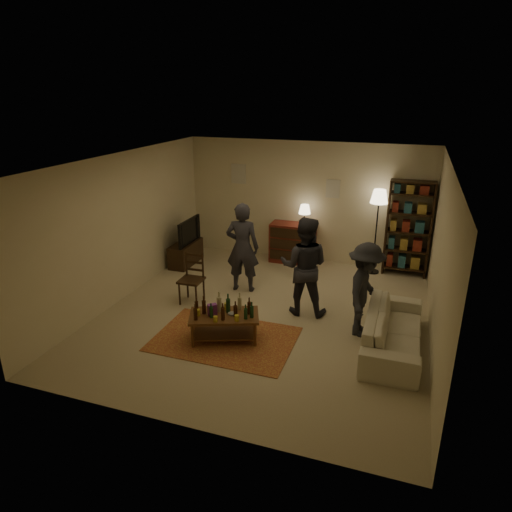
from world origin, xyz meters
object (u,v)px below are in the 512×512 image
at_px(tv_stand, 186,248).
at_px(person_right, 304,266).
at_px(person_by_sofa, 365,290).
at_px(sofa, 393,330).
at_px(coffee_table, 224,317).
at_px(person_left, 242,248).
at_px(dresser, 293,242).
at_px(bookshelf, 408,228).
at_px(dining_chair, 192,276).
at_px(floor_lamp, 379,203).

height_order(tv_stand, person_right, person_right).
bearing_deg(person_right, person_by_sofa, 153.37).
xyz_separation_m(tv_stand, sofa, (4.64, -2.20, -0.08)).
bearing_deg(coffee_table, tv_stand, 127.00).
relative_size(person_left, person_right, 1.00).
xyz_separation_m(dresser, person_left, (-0.54, -1.82, 0.41)).
bearing_deg(tv_stand, person_by_sofa, -24.61).
height_order(tv_stand, person_by_sofa, person_by_sofa).
bearing_deg(dresser, bookshelf, 1.57).
distance_m(dining_chair, dresser, 2.89).
bearing_deg(bookshelf, dresser, -178.43).
height_order(coffee_table, person_left, person_left).
bearing_deg(person_left, person_right, 149.40).
bearing_deg(sofa, coffee_table, 103.25).
distance_m(dining_chair, person_left, 1.12).
relative_size(sofa, person_left, 1.18).
height_order(dresser, bookshelf, bookshelf).
relative_size(dresser, floor_lamp, 0.75).
height_order(dining_chair, person_by_sofa, person_by_sofa).
distance_m(dining_chair, person_right, 2.09).
xyz_separation_m(bookshelf, person_right, (-1.63, -2.45, -0.16)).
distance_m(sofa, person_left, 3.26).
bearing_deg(person_by_sofa, person_right, 73.37).
bearing_deg(dining_chair, tv_stand, 119.95).
bearing_deg(floor_lamp, person_right, -113.30).
distance_m(tv_stand, dresser, 2.43).
height_order(dresser, person_left, person_left).
bearing_deg(sofa, person_by_sofa, 58.92).
relative_size(coffee_table, bookshelf, 0.60).
bearing_deg(person_right, dining_chair, 1.07).
relative_size(bookshelf, person_left, 1.14).
distance_m(bookshelf, person_left, 3.53).
bearing_deg(floor_lamp, coffee_table, -118.17).
distance_m(bookshelf, person_by_sofa, 2.94).
relative_size(dining_chair, sofa, 0.46).
xyz_separation_m(coffee_table, tv_stand, (-2.11, 2.80, -0.01)).
distance_m(dining_chair, person_by_sofa, 3.15).
relative_size(dresser, person_by_sofa, 0.88).
height_order(dining_chair, person_right, person_right).
relative_size(coffee_table, floor_lamp, 0.67).
height_order(dining_chair, dresser, dresser).
distance_m(dining_chair, tv_stand, 1.98).
bearing_deg(person_right, sofa, 150.16).
relative_size(tv_stand, person_right, 0.60).
xyz_separation_m(coffee_table, sofa, (2.54, 0.60, -0.09)).
height_order(tv_stand, person_left, person_left).
bearing_deg(bookshelf, person_left, -147.64).
bearing_deg(person_right, person_left, -27.96).
bearing_deg(person_right, coffee_table, 49.10).
relative_size(floor_lamp, person_by_sofa, 1.17).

